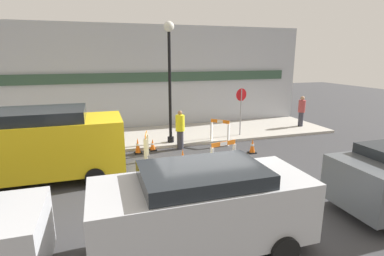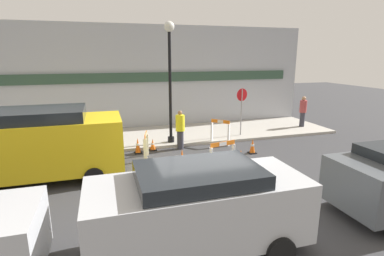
# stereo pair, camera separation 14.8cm
# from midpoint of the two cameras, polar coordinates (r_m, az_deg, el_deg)

# --- Properties ---
(ground_plane) EXTENTS (60.00, 60.00, 0.00)m
(ground_plane) POSITION_cam_midpoint_polar(r_m,az_deg,el_deg) (9.00, 1.43, -12.19)
(ground_plane) COLOR #38383A
(sidewalk_slab) EXTENTS (18.00, 3.83, 0.13)m
(sidewalk_slab) POSITION_cam_midpoint_polar(r_m,az_deg,el_deg) (14.84, -6.30, -1.50)
(sidewalk_slab) COLOR #ADA89E
(sidewalk_slab) RESTS_ON ground_plane
(storefront_facade) EXTENTS (18.00, 0.22, 5.50)m
(storefront_facade) POSITION_cam_midpoint_polar(r_m,az_deg,el_deg) (16.34, -7.85, 9.42)
(storefront_facade) COLOR #A3A8B2
(storefront_facade) RESTS_ON ground_plane
(streetlamp_post) EXTENTS (0.44, 0.44, 5.18)m
(streetlamp_post) POSITION_cam_midpoint_polar(r_m,az_deg,el_deg) (13.01, -3.92, 11.56)
(streetlamp_post) COLOR black
(streetlamp_post) RESTS_ON sidewalk_slab
(stop_sign) EXTENTS (0.59, 0.14, 2.27)m
(stop_sign) POSITION_cam_midpoint_polar(r_m,az_deg,el_deg) (14.59, 9.72, 4.50)
(stop_sign) COLOR gray
(stop_sign) RESTS_ON sidewalk_slab
(barricade_0) EXTENTS (0.30, 0.77, 1.04)m
(barricade_0) POSITION_cam_midpoint_polar(r_m,az_deg,el_deg) (11.74, -8.38, -3.20)
(barricade_0) COLOR white
(barricade_0) RESTS_ON ground_plane
(barricade_1) EXTENTS (1.00, 0.34, 1.06)m
(barricade_1) POSITION_cam_midpoint_polar(r_m,az_deg,el_deg) (10.41, 6.24, -5.11)
(barricade_1) COLOR white
(barricade_1) RESTS_ON ground_plane
(barricade_2) EXTENTS (0.72, 0.72, 1.15)m
(barricade_2) POSITION_cam_midpoint_polar(r_m,az_deg,el_deg) (13.46, 5.70, -0.63)
(barricade_2) COLOR white
(barricade_2) RESTS_ON ground_plane
(traffic_cone_0) EXTENTS (0.30, 0.30, 0.74)m
(traffic_cone_0) POSITION_cam_midpoint_polar(r_m,az_deg,el_deg) (10.60, -1.50, -6.01)
(traffic_cone_0) COLOR black
(traffic_cone_0) RESTS_ON ground_plane
(traffic_cone_1) EXTENTS (0.30, 0.30, 0.66)m
(traffic_cone_1) POSITION_cam_midpoint_polar(r_m,az_deg,el_deg) (10.93, 9.63, -5.81)
(traffic_cone_1) COLOR black
(traffic_cone_1) RESTS_ON ground_plane
(traffic_cone_2) EXTENTS (0.30, 0.30, 0.60)m
(traffic_cone_2) POSITION_cam_midpoint_polar(r_m,az_deg,el_deg) (12.56, 11.77, -3.46)
(traffic_cone_2) COLOR black
(traffic_cone_2) RESTS_ON ground_plane
(traffic_cone_3) EXTENTS (0.30, 0.30, 0.65)m
(traffic_cone_3) POSITION_cam_midpoint_polar(r_m,az_deg,el_deg) (12.49, -9.95, -3.35)
(traffic_cone_3) COLOR black
(traffic_cone_3) RESTS_ON ground_plane
(traffic_cone_4) EXTENTS (0.30, 0.30, 0.49)m
(traffic_cone_4) POSITION_cam_midpoint_polar(r_m,az_deg,el_deg) (12.80, -7.16, -3.21)
(traffic_cone_4) COLOR black
(traffic_cone_4) RESTS_ON ground_plane
(person_worker) EXTENTS (0.51, 0.51, 1.68)m
(person_worker) POSITION_cam_midpoint_polar(r_m,az_deg,el_deg) (12.72, -1.93, -0.15)
(person_worker) COLOR #33333D
(person_worker) RESTS_ON ground_plane
(person_pedestrian) EXTENTS (0.47, 0.47, 1.66)m
(person_pedestrian) POSITION_cam_midpoint_polar(r_m,az_deg,el_deg) (17.39, 20.60, 3.14)
(person_pedestrian) COLOR #33333D
(person_pedestrian) RESTS_ON sidewalk_slab
(parked_car_1) EXTENTS (4.35, 1.93, 1.82)m
(parked_car_1) POSITION_cam_midpoint_polar(r_m,az_deg,el_deg) (6.15, 1.98, -14.50)
(parked_car_1) COLOR #B7BABF
(parked_car_1) RESTS_ON ground_plane
(work_van) EXTENTS (4.94, 2.25, 2.32)m
(work_van) POSITION_cam_midpoint_polar(r_m,az_deg,el_deg) (10.56, -26.37, -2.37)
(work_van) COLOR yellow
(work_van) RESTS_ON ground_plane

